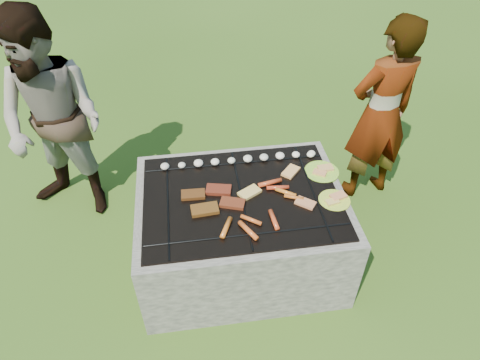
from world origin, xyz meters
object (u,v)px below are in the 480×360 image
object	(u,v)px
plate_near	(335,200)
cook	(381,114)
fire_pit	(241,232)
plate_far	(322,172)
bystander	(54,123)

from	to	relation	value
plate_near	cook	distance (m)	0.90
fire_pit	cook	xyz separation A→B (m)	(1.12, 0.58, 0.45)
plate_far	cook	world-z (taller)	cook
plate_near	bystander	bearing A→B (deg)	154.57
plate_far	cook	distance (m)	0.71
plate_far	bystander	xyz separation A→B (m)	(-1.75, 0.56, 0.18)
plate_near	bystander	size ratio (longest dim) A/B	0.13
fire_pit	plate_near	distance (m)	0.66
cook	bystander	xyz separation A→B (m)	(-2.31, 0.13, 0.05)
fire_pit	bystander	distance (m)	1.48
plate_near	bystander	world-z (taller)	bystander
fire_pit	plate_far	world-z (taller)	plate_far
cook	bystander	bearing A→B (deg)	-13.57
fire_pit	plate_far	size ratio (longest dim) A/B	5.33
plate_near	bystander	distance (m)	1.95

